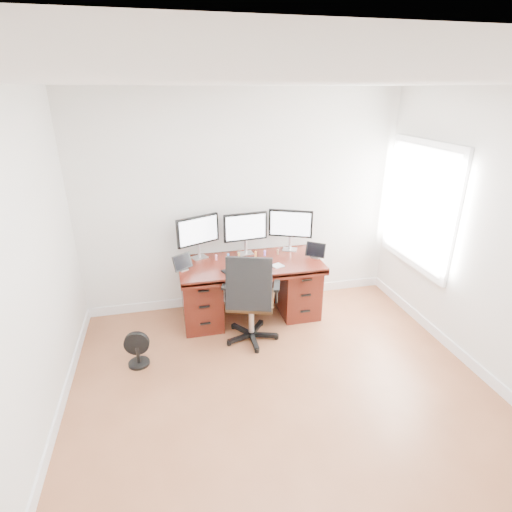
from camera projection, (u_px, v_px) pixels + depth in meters
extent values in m
plane|color=brown|center=(295.00, 422.00, 3.45)|extent=(4.50, 4.50, 0.00)
cube|color=white|center=(242.00, 204.00, 4.95)|extent=(4.00, 0.10, 2.70)
cube|color=white|center=(419.00, 206.00, 4.67)|extent=(0.04, 1.30, 1.50)
cube|color=white|center=(418.00, 206.00, 4.67)|extent=(0.01, 1.15, 1.35)
cube|color=#48160E|center=(250.00, 264.00, 4.79)|extent=(1.70, 0.80, 0.05)
cube|color=#48160E|center=(201.00, 296.00, 4.83)|extent=(0.45, 0.70, 0.70)
cube|color=#48160E|center=(296.00, 285.00, 5.09)|extent=(0.45, 0.70, 0.70)
cube|color=#330F09|center=(245.00, 271.00, 5.14)|extent=(0.74, 0.03, 0.40)
cylinder|color=black|center=(251.00, 335.00, 4.61)|extent=(0.74, 0.74, 0.08)
cylinder|color=silver|center=(251.00, 316.00, 4.51)|extent=(0.06, 0.06, 0.42)
cube|color=#402713|center=(251.00, 300.00, 4.43)|extent=(0.62, 0.61, 0.07)
cube|color=black|center=(249.00, 284.00, 4.10)|extent=(0.47, 0.20, 0.57)
cube|color=black|center=(226.00, 284.00, 4.38)|extent=(0.14, 0.26, 0.03)
cube|color=black|center=(277.00, 286.00, 4.34)|extent=(0.14, 0.26, 0.03)
cylinder|color=black|center=(139.00, 363.00, 4.17)|extent=(0.22, 0.22, 0.03)
cylinder|color=black|center=(138.00, 355.00, 4.13)|extent=(0.04, 0.04, 0.18)
cylinder|color=black|center=(137.00, 344.00, 4.08)|extent=(0.26, 0.08, 0.26)
cube|color=silver|center=(200.00, 257.00, 4.90)|extent=(0.22, 0.20, 0.01)
cylinder|color=silver|center=(199.00, 251.00, 4.86)|extent=(0.04, 0.04, 0.18)
cube|color=black|center=(198.00, 230.00, 4.76)|extent=(0.52, 0.25, 0.35)
cube|color=white|center=(199.00, 231.00, 4.75)|extent=(0.46, 0.20, 0.30)
cube|color=silver|center=(246.00, 253.00, 5.02)|extent=(0.19, 0.16, 0.01)
cylinder|color=silver|center=(246.00, 247.00, 4.99)|extent=(0.04, 0.04, 0.18)
cube|color=black|center=(245.00, 227.00, 4.88)|extent=(0.55, 0.09, 0.35)
cube|color=white|center=(246.00, 227.00, 4.87)|extent=(0.50, 0.05, 0.30)
cube|color=silver|center=(290.00, 249.00, 5.14)|extent=(0.22, 0.20, 0.01)
cylinder|color=silver|center=(290.00, 243.00, 5.11)|extent=(0.04, 0.04, 0.18)
cube|color=black|center=(291.00, 223.00, 5.01)|extent=(0.52, 0.25, 0.35)
cube|color=white|center=(290.00, 224.00, 4.99)|extent=(0.46, 0.21, 0.30)
cube|color=silver|center=(183.00, 270.00, 4.56)|extent=(0.13, 0.12, 0.01)
cube|color=black|center=(182.00, 262.00, 4.53)|extent=(0.24, 0.19, 0.17)
cube|color=silver|center=(315.00, 257.00, 4.90)|extent=(0.13, 0.12, 0.01)
cube|color=black|center=(316.00, 250.00, 4.87)|extent=(0.23, 0.20, 0.17)
cube|color=silver|center=(253.00, 268.00, 4.61)|extent=(0.32, 0.20, 0.01)
cube|color=#BBBDC2|center=(278.00, 266.00, 4.66)|extent=(0.16, 0.16, 0.01)
cube|color=black|center=(231.00, 270.00, 4.54)|extent=(0.24, 0.20, 0.01)
cube|color=black|center=(251.00, 263.00, 4.74)|extent=(0.12, 0.06, 0.01)
cylinder|color=pink|center=(216.00, 258.00, 4.82)|extent=(0.02, 0.02, 0.05)
sphere|color=pink|center=(216.00, 256.00, 4.81)|extent=(0.03, 0.03, 0.03)
cylinder|color=#5584D8|center=(228.00, 257.00, 4.85)|extent=(0.02, 0.02, 0.05)
sphere|color=#5584D8|center=(228.00, 255.00, 4.84)|extent=(0.03, 0.03, 0.03)
cylinder|color=#DBB858|center=(239.00, 256.00, 4.88)|extent=(0.02, 0.02, 0.05)
sphere|color=#DBB858|center=(239.00, 254.00, 4.87)|extent=(0.03, 0.03, 0.03)
cylinder|color=gold|center=(256.00, 255.00, 4.93)|extent=(0.02, 0.02, 0.05)
sphere|color=gold|center=(256.00, 252.00, 4.91)|extent=(0.03, 0.03, 0.03)
cylinder|color=#9C5DDC|center=(265.00, 254.00, 4.95)|extent=(0.02, 0.02, 0.05)
sphere|color=#9C5DDC|center=(265.00, 251.00, 4.94)|extent=(0.03, 0.03, 0.03)
cylinder|color=#8C6448|center=(278.00, 253.00, 4.98)|extent=(0.02, 0.02, 0.05)
sphere|color=#8C6448|center=(278.00, 250.00, 4.97)|extent=(0.03, 0.03, 0.03)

